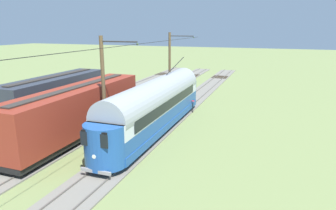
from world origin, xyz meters
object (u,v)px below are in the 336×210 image
object	(u,v)px
boxcar_far_siding	(78,110)
spare_tie_stack	(38,111)
boxcar_adjacent	(55,96)
vintage_streetcar	(156,104)
catenary_pole_mid_near	(104,87)
track_end_bumper	(100,97)
switch_stand	(193,106)
catenary_pole_foreground	(170,65)

from	to	relation	value
boxcar_far_siding	spare_tie_stack	world-z (taller)	boxcar_far_siding
boxcar_adjacent	spare_tie_stack	world-z (taller)	boxcar_adjacent
vintage_streetcar	catenary_pole_mid_near	xyz separation A→B (m)	(2.77, 3.25, 1.82)
boxcar_far_siding	track_end_bumper	distance (m)	12.32
catenary_pole_mid_near	track_end_bumper	bearing A→B (deg)	-55.43
vintage_streetcar	catenary_pole_mid_near	distance (m)	4.64
boxcar_far_siding	switch_stand	world-z (taller)	boxcar_far_siding
vintage_streetcar	boxcar_adjacent	world-z (taller)	vintage_streetcar
boxcar_adjacent	switch_stand	bearing A→B (deg)	-152.33
catenary_pole_mid_near	switch_stand	world-z (taller)	catenary_pole_mid_near
switch_stand	boxcar_adjacent	bearing A→B (deg)	27.67
switch_stand	boxcar_far_siding	bearing A→B (deg)	55.98
catenary_pole_foreground	switch_stand	xyz separation A→B (m)	(-4.20, 5.06, -3.38)
catenary_pole_mid_near	spare_tie_stack	xyz separation A→B (m)	(10.17, -3.79, -3.82)
track_end_bumper	spare_tie_stack	bearing A→B (deg)	69.09
vintage_streetcar	spare_tie_stack	world-z (taller)	vintage_streetcar
spare_tie_stack	boxcar_adjacent	bearing A→B (deg)	171.19
vintage_streetcar	spare_tie_stack	xyz separation A→B (m)	(12.94, -0.54, -2.00)
catenary_pole_foreground	switch_stand	size ratio (longest dim) A/B	6.33
boxcar_adjacent	switch_stand	xyz separation A→B (m)	(-11.68, -6.12, -1.46)
switch_stand	spare_tie_stack	size ratio (longest dim) A/B	0.51
boxcar_far_siding	boxcar_adjacent	bearing A→B (deg)	-35.01
boxcar_adjacent	switch_stand	world-z (taller)	boxcar_adjacent
vintage_streetcar	boxcar_far_siding	bearing A→B (deg)	34.07
catenary_pole_mid_near	track_end_bumper	xyz separation A→B (m)	(7.48, -10.85, -3.69)
boxcar_adjacent	spare_tie_stack	distance (m)	3.32
catenary_pole_mid_near	boxcar_adjacent	bearing A→B (deg)	-24.26
catenary_pole_foreground	spare_tie_stack	size ratio (longest dim) A/B	3.26
boxcar_far_siding	catenary_pole_foreground	distance (m)	15.08
switch_stand	spare_tie_stack	world-z (taller)	switch_stand
catenary_pole_foreground	track_end_bumper	bearing A→B (deg)	26.37
boxcar_adjacent	spare_tie_stack	xyz separation A→B (m)	(2.69, -0.42, -1.89)
spare_tie_stack	track_end_bumper	size ratio (longest dim) A/B	1.33
vintage_streetcar	catenary_pole_foreground	size ratio (longest dim) A/B	2.34
spare_tie_stack	catenary_pole_mid_near	bearing A→B (deg)	159.57
catenary_pole_foreground	catenary_pole_mid_near	bearing A→B (deg)	90.00
boxcar_adjacent	spare_tie_stack	size ratio (longest dim) A/B	4.99
spare_tie_stack	switch_stand	bearing A→B (deg)	-158.34
boxcar_adjacent	vintage_streetcar	bearing A→B (deg)	179.31
track_end_bumper	catenary_pole_foreground	bearing A→B (deg)	-153.63
vintage_streetcar	track_end_bumper	bearing A→B (deg)	-36.57
catenary_pole_mid_near	spare_tie_stack	distance (m)	11.51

